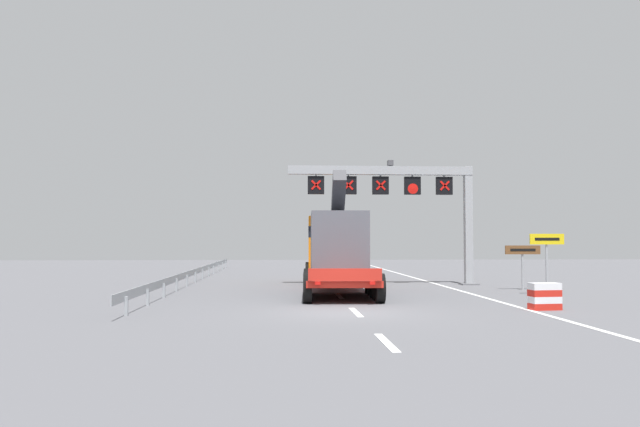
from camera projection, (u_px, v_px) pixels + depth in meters
name	position (u px, v px, depth m)	size (l,w,h in m)	color
ground	(345.00, 312.00, 20.14)	(112.00, 112.00, 0.00)	#5B5B60
lane_markings	(322.00, 279.00, 38.09)	(0.20, 50.56, 0.01)	silver
edge_line_right	(440.00, 285.00, 32.47)	(0.20, 63.00, 0.01)	silver
overhead_lane_gantry	(404.00, 190.00, 32.92)	(10.01, 0.90, 6.56)	#9EA0A5
heavy_haul_truck_red	(335.00, 247.00, 30.61)	(3.49, 14.14, 5.30)	red
exit_sign_yellow	(547.00, 249.00, 26.73)	(1.49, 0.15, 2.62)	#9EA0A5
tourist_info_sign_brown	(523.00, 256.00, 29.46)	(1.69, 0.15, 2.09)	#9EA0A5
crash_barrier_striped	(545.00, 296.00, 20.93)	(1.05, 0.61, 0.90)	red
guardrail_left	(198.00, 271.00, 35.99)	(0.13, 36.55, 0.76)	#999EA3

